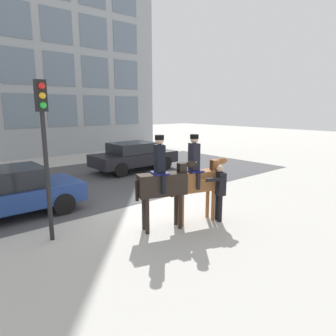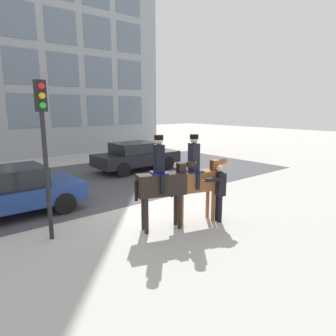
% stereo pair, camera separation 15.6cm
% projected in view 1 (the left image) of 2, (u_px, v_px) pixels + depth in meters
% --- Properties ---
extents(ground_plane, '(80.00, 80.00, 0.00)m').
position_uv_depth(ground_plane, '(141.00, 209.00, 9.84)').
color(ground_plane, '#B2AFA8').
extents(road_surface, '(20.82, 8.50, 0.01)m').
position_uv_depth(road_surface, '(79.00, 182.00, 13.38)').
color(road_surface, '#444447').
rests_on(road_surface, ground_plane).
extents(mounted_horse_lead, '(1.69, 0.85, 2.58)m').
position_uv_depth(mounted_horse_lead, '(163.00, 182.00, 8.00)').
color(mounted_horse_lead, black).
rests_on(mounted_horse_lead, ground_plane).
extents(mounted_horse_companion, '(1.82, 0.81, 2.55)m').
position_uv_depth(mounted_horse_companion, '(197.00, 178.00, 8.58)').
color(mounted_horse_companion, brown).
rests_on(mounted_horse_companion, ground_plane).
extents(pedestrian_bystander, '(0.91, 0.45, 1.67)m').
position_uv_depth(pedestrian_bystander, '(219.00, 189.00, 8.65)').
color(pedestrian_bystander, black).
rests_on(pedestrian_bystander, ground_plane).
extents(street_car_near_lane, '(4.06, 1.96, 1.51)m').
position_uv_depth(street_car_near_lane, '(10.00, 192.00, 9.05)').
color(street_car_near_lane, navy).
rests_on(street_car_near_lane, ground_plane).
extents(street_car_far_lane, '(4.49, 2.02, 1.50)m').
position_uv_depth(street_car_far_lane, '(134.00, 156.00, 15.78)').
color(street_car_far_lane, black).
rests_on(street_car_far_lane, ground_plane).
extents(traffic_light, '(0.24, 0.29, 3.91)m').
position_uv_depth(traffic_light, '(44.00, 136.00, 7.05)').
color(traffic_light, black).
rests_on(traffic_light, ground_plane).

